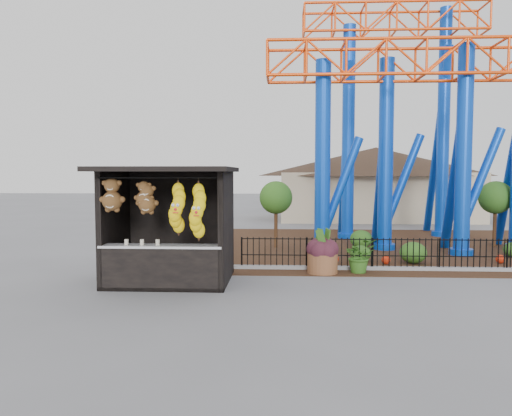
{
  "coord_description": "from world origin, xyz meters",
  "views": [
    {
      "loc": [
        0.03,
        -12.19,
        2.96
      ],
      "look_at": [
        -0.68,
        1.5,
        2.0
      ],
      "focal_mm": 35.0,
      "sensor_mm": 36.0,
      "label": 1
    }
  ],
  "objects_px": {
    "prize_booth": "(168,227)",
    "terracotta_planter": "(322,263)",
    "roller_coaster": "(410,86)",
    "potted_plant": "(359,256)"
  },
  "relations": [
    {
      "from": "prize_booth",
      "to": "terracotta_planter",
      "type": "relative_size",
      "value": 3.88
    },
    {
      "from": "prize_booth",
      "to": "potted_plant",
      "type": "distance_m",
      "value": 5.7
    },
    {
      "from": "roller_coaster",
      "to": "potted_plant",
      "type": "relative_size",
      "value": 10.74
    },
    {
      "from": "roller_coaster",
      "to": "terracotta_planter",
      "type": "relative_size",
      "value": 12.21
    },
    {
      "from": "terracotta_planter",
      "to": "potted_plant",
      "type": "distance_m",
      "value": 1.13
    },
    {
      "from": "prize_booth",
      "to": "roller_coaster",
      "type": "xyz_separation_m",
      "value": [
        8.13,
        7.33,
        4.91
      ]
    },
    {
      "from": "prize_booth",
      "to": "roller_coaster",
      "type": "bearing_deg",
      "value": 42.04
    },
    {
      "from": "roller_coaster",
      "to": "terracotta_planter",
      "type": "height_order",
      "value": "roller_coaster"
    },
    {
      "from": "prize_booth",
      "to": "potted_plant",
      "type": "xyz_separation_m",
      "value": [
        5.35,
        1.7,
        -1.02
      ]
    },
    {
      "from": "prize_booth",
      "to": "terracotta_planter",
      "type": "distance_m",
      "value": 4.69
    }
  ]
}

